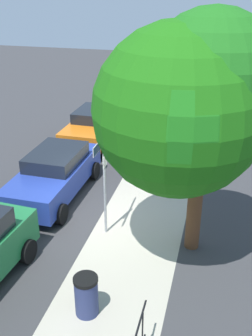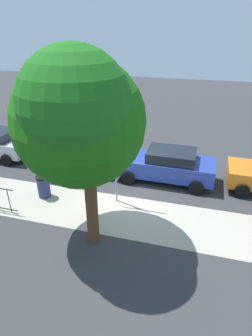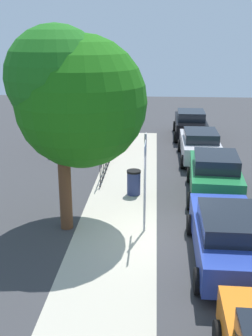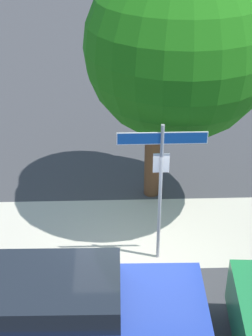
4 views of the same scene
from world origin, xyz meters
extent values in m
plane|color=#38383A|center=(0.00, 0.00, 0.00)|extent=(60.00, 60.00, 0.00)
cube|color=#B3AB98|center=(2.00, 1.30, 0.00)|extent=(24.00, 2.60, 0.00)
cylinder|color=#9EA0A5|center=(0.46, 0.40, 1.58)|extent=(0.07, 0.07, 3.17)
cube|color=#144799|center=(0.46, 0.40, 2.89)|extent=(1.69, 0.02, 0.22)
cube|color=white|center=(0.46, 0.40, 2.89)|extent=(1.72, 0.02, 0.25)
cube|color=silver|center=(0.46, 0.42, 2.34)|extent=(0.32, 0.02, 0.42)
cylinder|color=brown|center=(0.52, 2.90, 1.48)|extent=(0.39, 0.39, 2.95)
sphere|color=#1C6911|center=(0.96, 2.39, 4.02)|extent=(4.04, 4.04, 4.04)
sphere|color=#1C6819|center=(0.75, 3.04, 4.75)|extent=(3.09, 3.09, 3.09)
sphere|color=#1C7218|center=(1.17, 2.44, 4.04)|extent=(3.62, 3.62, 3.62)
cube|color=#243B98|center=(-1.20, -1.90, 0.71)|extent=(4.53, 1.83, 0.77)
cube|color=black|center=(-1.47, -1.90, 1.32)|extent=(2.19, 1.58, 0.46)
cylinder|color=black|center=(0.34, -1.05, 0.32)|extent=(0.64, 0.23, 0.64)
camera|label=1|loc=(9.81, 3.39, 6.82)|focal=42.84mm
camera|label=2|loc=(-2.53, 9.81, 6.64)|focal=29.92mm
camera|label=3|loc=(-11.27, 0.14, 5.96)|focal=43.57mm
camera|label=4|loc=(-0.50, -8.11, 7.32)|focal=54.74mm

